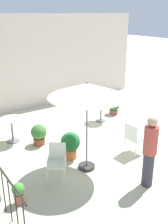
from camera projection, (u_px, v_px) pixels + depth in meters
name	position (u px, v px, depth m)	size (l,w,h in m)	color
ground_plane	(92.00, 144.00, 8.34)	(60.00, 60.00, 0.00)	beige
villa_facade	(30.00, 62.00, 11.05)	(10.42, 0.30, 3.79)	silver
patio_umbrella_0	(87.00, 91.00, 6.33)	(1.88, 1.88, 2.35)	#2D2D2D
cafe_table_0	(101.00, 108.00, 9.90)	(0.68, 0.68, 0.75)	white
cafe_table_1	(12.00, 126.00, 8.31)	(0.73, 0.73, 0.78)	silver
patio_chair_1	(134.00, 136.00, 7.61)	(0.51, 0.51, 0.93)	white
patio_chair_2	(57.00, 159.00, 6.46)	(0.62, 0.62, 0.91)	silver
potted_plant_0	(70.00, 144.00, 7.39)	(0.54, 0.54, 0.77)	#CD6F3A
potted_plant_1	(18.00, 192.00, 5.65)	(0.28, 0.28, 0.51)	#B95240
potted_plant_3	(114.00, 106.00, 10.66)	(0.46, 0.46, 0.61)	#964A37
potted_plant_4	(39.00, 134.00, 8.19)	(0.48, 0.48, 0.66)	brown
standing_person	(150.00, 151.00, 6.06)	(0.35, 0.35, 1.74)	#33333D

